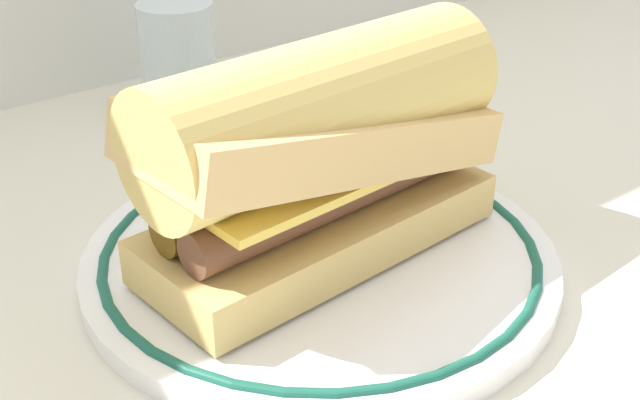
# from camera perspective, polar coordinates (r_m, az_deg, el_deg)

# --- Properties ---
(ground_plane) EXTENTS (1.50, 1.50, 0.00)m
(ground_plane) POSITION_cam_1_polar(r_m,az_deg,el_deg) (0.50, -3.31, -4.52)
(ground_plane) COLOR beige
(plate) EXTENTS (0.27, 0.27, 0.01)m
(plate) POSITION_cam_1_polar(r_m,az_deg,el_deg) (0.49, 0.00, -3.80)
(plate) COLOR white
(plate) RESTS_ON ground_plane
(sausage_sandwich) EXTENTS (0.21, 0.10, 0.12)m
(sausage_sandwich) POSITION_cam_1_polar(r_m,az_deg,el_deg) (0.46, 0.00, 3.56)
(sausage_sandwich) COLOR #DAB76B
(sausage_sandwich) RESTS_ON plate
(drinking_glass) EXTENTS (0.06, 0.06, 0.09)m
(drinking_glass) POSITION_cam_1_polar(r_m,az_deg,el_deg) (0.71, -9.37, 8.83)
(drinking_glass) COLOR silver
(drinking_glass) RESTS_ON ground_plane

